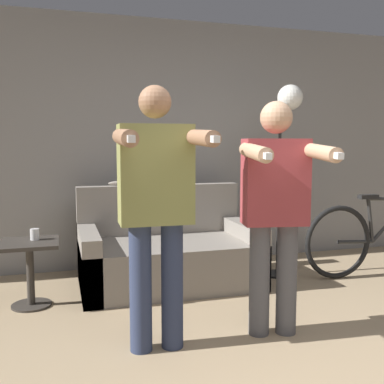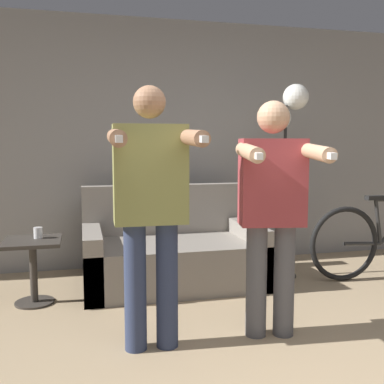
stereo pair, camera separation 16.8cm
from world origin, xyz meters
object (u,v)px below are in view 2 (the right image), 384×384
person_left (151,200)px  cup (38,233)px  couch (171,254)px  person_right (272,204)px  floor_lamp (286,119)px  cat (146,176)px  side_table (33,258)px

person_left → cup: bearing=126.6°
couch → person_left: person_left is taller
person_left → cup: size_ratio=18.22×
person_right → floor_lamp: bearing=71.8°
couch → floor_lamp: size_ratio=0.86×
cat → side_table: (-1.02, -0.61, -0.61)m
cup → side_table: bearing=-126.6°
couch → cup: size_ratio=17.72×
cat → person_left: bearing=-97.2°
couch → person_left: 1.53m
couch → person_left: bearing=-106.4°
person_left → cat: person_left is taller
floor_lamp → cup: size_ratio=20.57×
cat → floor_lamp: (1.29, -0.41, 0.55)m
side_table → cup: (0.04, 0.06, 0.20)m
couch → side_table: (-1.20, -0.26, 0.10)m
couch → cup: bearing=-170.0°
floor_lamp → cup: floor_lamp is taller
person_right → side_table: (-1.62, 1.05, -0.53)m
side_table → cup: size_ratio=5.83×
person_left → floor_lamp: size_ratio=0.89×
side_table → floor_lamp: bearing=5.1°
cat → person_right: bearing=-70.2°
cat → cup: bearing=-150.5°
couch → floor_lamp: bearing=-2.8°
side_table → cup: bearing=53.4°
cat → cup: (-0.98, -0.55, -0.41)m
couch → cup: couch is taller
floor_lamp → person_left: bearing=-140.0°
person_left → side_table: bearing=129.4°
person_right → cat: 1.77m
couch → person_left: size_ratio=0.97×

